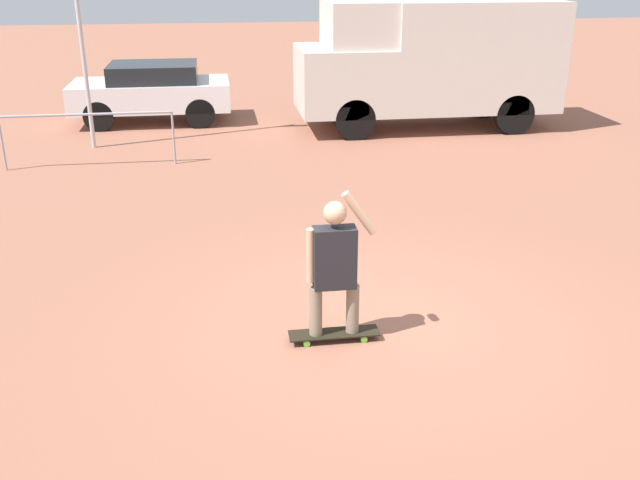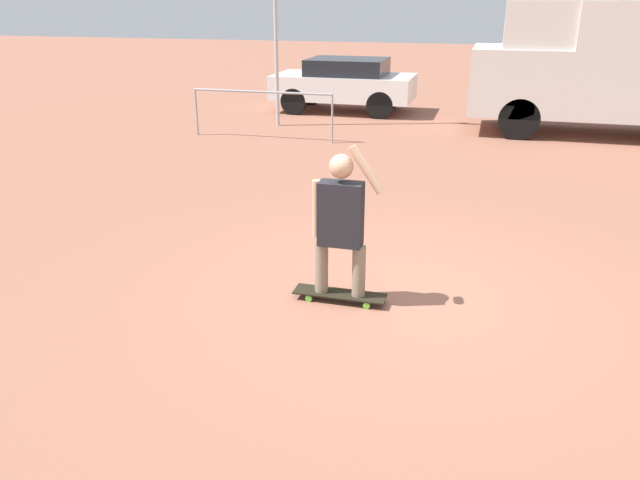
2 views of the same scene
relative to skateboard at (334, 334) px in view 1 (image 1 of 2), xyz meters
The scene contains 6 objects.
ground_plane 0.64m from the skateboard, 26.04° to the left, with size 80.00×80.00×0.00m, color #935B47.
skateboard is the anchor object (origin of this frame).
person_skateboarder 0.87m from the skateboard, behind, with size 0.74×0.24×1.61m.
camper_van 10.82m from the skateboard, 68.17° to the left, with size 6.10×2.20×2.95m.
parked_car_white 11.85m from the skateboard, 103.13° to the left, with size 3.85×1.93×1.45m.
plaza_railing_segment 8.33m from the skateboard, 115.91° to the left, with size 3.29×0.05×1.08m.
Camera 1 is at (-1.72, -7.00, 3.89)m, focal length 40.00 mm.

